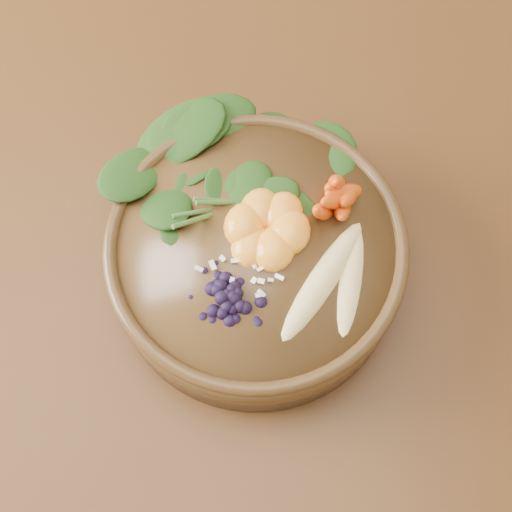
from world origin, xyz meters
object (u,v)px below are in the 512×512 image
at_px(blueberry_pile, 226,290).
at_px(banana_halves, 338,275).
at_px(dining_table, 36,215).
at_px(kale_heap, 246,164).
at_px(carrot_cluster, 347,184).
at_px(stoneware_bowl, 256,260).
at_px(mandarin_cluster, 267,222).

bearing_deg(blueberry_pile, banana_halves, 26.45).
distance_m(dining_table, kale_heap, 0.34).
distance_m(banana_halves, blueberry_pile, 0.11).
bearing_deg(kale_heap, carrot_cluster, -1.52).
height_order(dining_table, carrot_cluster, carrot_cluster).
xyz_separation_m(dining_table, banana_halves, (0.40, -0.04, 0.19)).
bearing_deg(dining_table, blueberry_pile, -17.06).
height_order(dining_table, stoneware_bowl, stoneware_bowl).
bearing_deg(carrot_cluster, kale_heap, -169.49).
distance_m(stoneware_bowl, carrot_cluster, 0.13).
height_order(kale_heap, carrot_cluster, carrot_cluster).
height_order(kale_heap, banana_halves, kale_heap).
relative_size(carrot_cluster, blueberry_pile, 0.60).
bearing_deg(dining_table, kale_heap, 9.07).
xyz_separation_m(stoneware_bowl, kale_heap, (-0.03, 0.07, 0.07)).
relative_size(stoneware_bowl, banana_halves, 1.82).
bearing_deg(carrot_cluster, banana_halves, -66.94).
distance_m(dining_table, carrot_cluster, 0.44).
distance_m(stoneware_bowl, kale_heap, 0.10).
distance_m(dining_table, stoneware_bowl, 0.34).
bearing_deg(kale_heap, blueberry_pile, -80.23).
height_order(dining_table, banana_halves, banana_halves).
xyz_separation_m(dining_table, kale_heap, (0.28, 0.04, 0.20)).
bearing_deg(stoneware_bowl, carrot_cluster, 44.28).
xyz_separation_m(stoneware_bowl, carrot_cluster, (0.07, 0.07, 0.08)).
distance_m(kale_heap, mandarin_cluster, 0.07).
bearing_deg(stoneware_bowl, kale_heap, 114.84).
height_order(carrot_cluster, blueberry_pile, carrot_cluster).
bearing_deg(stoneware_bowl, blueberry_pile, -99.17).
distance_m(carrot_cluster, mandarin_cluster, 0.09).
bearing_deg(dining_table, stoneware_bowl, -5.28).
height_order(stoneware_bowl, banana_halves, banana_halves).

